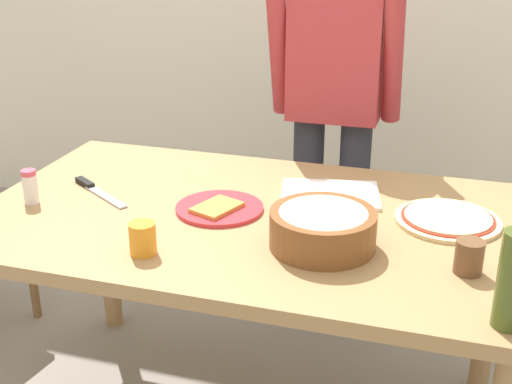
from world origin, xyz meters
name	(u,v)px	position (x,y,z in m)	size (l,w,h in m)	color
dining_table	(251,242)	(0.00, 0.00, 0.67)	(1.60, 0.96, 0.76)	#A37A4C
person_cook	(335,95)	(0.09, 0.76, 0.94)	(0.49, 0.25, 1.62)	#2D2D38
pizza_raw_on_board	(448,219)	(0.55, 0.11, 0.77)	(0.30, 0.30, 0.02)	beige
plate_with_slice	(219,208)	(-0.10, -0.01, 0.77)	(0.26, 0.26, 0.02)	red
popcorn_bowl	(323,225)	(0.24, -0.14, 0.82)	(0.28, 0.28, 0.11)	brown
cup_orange	(143,238)	(-0.19, -0.32, 0.80)	(0.07, 0.07, 0.09)	orange
cup_small_brown	(469,257)	(0.61, -0.18, 0.80)	(0.07, 0.07, 0.09)	brown
salt_shaker	(30,187)	(-0.66, -0.12, 0.81)	(0.04, 0.04, 0.11)	white
cutting_board_white	(330,194)	(0.19, 0.20, 0.77)	(0.30, 0.22, 0.01)	white
chef_knife	(94,189)	(-0.53, 0.02, 0.77)	(0.26, 0.18, 0.02)	silver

